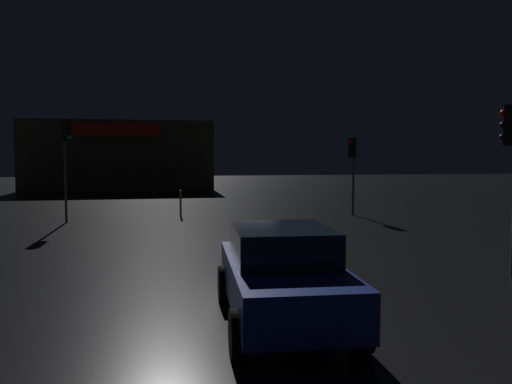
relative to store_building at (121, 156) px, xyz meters
The scene contains 7 objects.
ground_plane 30.58m from the store_building, 79.07° to the right, with size 120.00×120.00×0.00m, color black.
store_building is the anchor object (origin of this frame).
traffic_signal_main 26.80m from the store_building, 62.36° to the right, with size 0.42×0.42×3.76m.
traffic_signal_opposite 38.13m from the store_building, 72.71° to the right, with size 0.41×0.43×4.06m.
traffic_signal_cross_left 24.10m from the store_building, 91.62° to the right, with size 0.43×0.42×4.44m.
car_near 39.19m from the store_building, 82.48° to the right, with size 2.25×4.39×1.65m.
bollard_kerb_a 23.21m from the store_building, 79.54° to the right, with size 0.10×0.10×1.27m, color gold.
Camera 1 is at (-2.74, -17.16, 2.83)m, focal length 35.66 mm.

